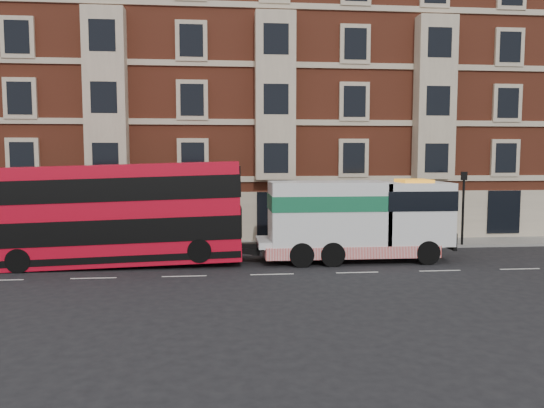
{
  "coord_description": "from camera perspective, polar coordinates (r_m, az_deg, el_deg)",
  "views": [
    {
      "loc": [
        -2.3,
        -23.85,
        5.44
      ],
      "look_at": [
        0.38,
        4.0,
        2.89
      ],
      "focal_mm": 35.0,
      "sensor_mm": 36.0,
      "label": 1
    }
  ],
  "objects": [
    {
      "name": "tow_truck",
      "position": [
        27.63,
        8.83,
        -1.61
      ],
      "size": [
        9.91,
        2.93,
        4.13
      ],
      "color": "white",
      "rests_on": "ground"
    },
    {
      "name": "lamp_post_west",
      "position": [
        30.4,
        -12.47,
        -0.13
      ],
      "size": [
        0.35,
        0.15,
        4.35
      ],
      "color": "black",
      "rests_on": "sidewalk"
    },
    {
      "name": "victorian_terrace",
      "position": [
        39.22,
        -1.4,
        11.98
      ],
      "size": [
        45.0,
        12.0,
        20.4
      ],
      "color": "brown",
      "rests_on": "ground"
    },
    {
      "name": "lamp_post_east",
      "position": [
        33.39,
        19.88,
        0.15
      ],
      "size": [
        0.35,
        0.15,
        4.35
      ],
      "color": "black",
      "rests_on": "sidewalk"
    },
    {
      "name": "sidewalk",
      "position": [
        31.89,
        -1.29,
        -4.48
      ],
      "size": [
        90.0,
        3.0,
        0.15
      ],
      "primitive_type": "cube",
      "color": "slate",
      "rests_on": "ground"
    },
    {
      "name": "double_decker_bus",
      "position": [
        27.24,
        -16.58,
        -0.88
      ],
      "size": [
        12.37,
        2.84,
        5.01
      ],
      "color": "red",
      "rests_on": "ground"
    },
    {
      "name": "pedestrian",
      "position": [
        33.34,
        -27.2,
        -2.98
      ],
      "size": [
        0.76,
        0.66,
        1.75
      ],
      "primitive_type": "imported",
      "rotation": [
        0.0,
        0.0,
        -0.48
      ],
      "color": "#1F1933",
      "rests_on": "sidewalk"
    },
    {
      "name": "ground",
      "position": [
        24.57,
        0.01,
        -7.58
      ],
      "size": [
        120.0,
        120.0,
        0.0
      ],
      "primitive_type": "plane",
      "color": "black",
      "rests_on": "ground"
    }
  ]
}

